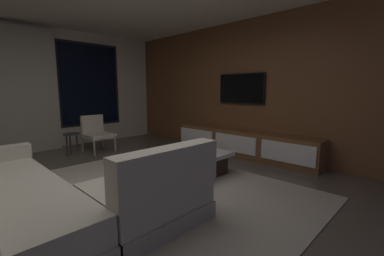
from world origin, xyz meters
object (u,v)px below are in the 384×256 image
coffee_table (183,163)px  side_stool (72,137)px  sectional_couch (46,199)px  mounted_tv (241,89)px  book_stack_on_coffee_table (187,150)px  accent_chair_near_window (96,132)px  media_console (243,144)px

coffee_table → side_stool: (-0.78, 2.44, 0.19)m
sectional_couch → coffee_table: size_ratio=2.16×
coffee_table → mounted_tv: size_ratio=1.10×
coffee_table → mounted_tv: 2.12m
sectional_couch → coffee_table: (2.00, 0.21, -0.10)m
mounted_tv → sectional_couch: bearing=-174.8°
book_stack_on_coffee_table → mounted_tv: bearing=4.7°
book_stack_on_coffee_table → accent_chair_near_window: (-0.34, 2.45, 0.05)m
coffee_table → side_stool: side_stool is taller
book_stack_on_coffee_table → media_console: media_console is taller
sectional_couch → accent_chair_near_window: 3.18m
media_console → side_stool: bearing=133.4°
book_stack_on_coffee_table → mounted_tv: 1.96m
sectional_couch → side_stool: sectional_couch is taller
book_stack_on_coffee_table → side_stool: side_stool is taller
coffee_table → accent_chair_near_window: accent_chair_near_window is taller
accent_chair_near_window → side_stool: size_ratio=1.70×
coffee_table → mounted_tv: bearing=4.2°
book_stack_on_coffee_table → accent_chair_near_window: 2.47m
sectional_couch → accent_chair_near_window: bearing=56.7°
coffee_table → accent_chair_near_window: 2.46m
side_stool → sectional_couch: bearing=-114.7°
coffee_table → media_console: (1.59, -0.07, 0.06)m
sectional_couch → media_console: bearing=2.4°
side_stool → coffee_table: bearing=-72.3°
mounted_tv → coffee_table: bearing=-175.8°
media_console → accent_chair_near_window: bearing=126.5°
coffee_table → sectional_couch: bearing=-173.9°
side_stool → mounted_tv: bearing=-42.2°
sectional_couch → accent_chair_near_window: sectional_couch is taller
book_stack_on_coffee_table → media_console: 1.52m
side_stool → mounted_tv: mounted_tv is taller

